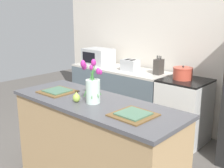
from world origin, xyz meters
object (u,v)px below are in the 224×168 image
Objects in this scene: plate_setting_left at (57,91)px; knife_block at (159,67)px; flower_vase at (93,88)px; microwave at (98,57)px; stove_range at (183,111)px; cooking_pot at (183,73)px; pear_figurine at (76,97)px; toaster at (130,65)px; plate_setting_right at (133,115)px.

plate_setting_left is 1.69m from knife_block.
flower_vase is 2.27m from microwave.
cooking_pot is at bearing -173.34° from stove_range.
pear_figurine is 0.43× the size of knife_block.
toaster is at bearing 117.65° from flower_vase.
flower_vase is at bearing 35.73° from pear_figurine.
stove_range is 1.85× the size of microwave.
toaster reaches higher than plate_setting_right.
stove_range is at bearing 83.26° from pear_figurine.
flower_vase is 1.54× the size of cooking_pot.
plate_setting_right is 1.23× the size of knife_block.
stove_range is 3.39× the size of cooking_pot.
knife_block is at bearing 175.37° from stove_range.
knife_block reaches higher than cooking_pot.
pear_figurine is 1.83m from toaster.
pear_figurine is at bearing -11.29° from plate_setting_left.
flower_vase is 1.80m from toaster.
cooking_pot is (0.03, 1.63, -0.13)m from flower_vase.
microwave is (-1.60, 0.00, 0.05)m from cooking_pot.
flower_vase is at bearing -77.34° from knife_block.
pear_figurine is 0.35× the size of plate_setting_right.
flower_vase reaches higher than plate_setting_left.
plate_setting_right is at bearing -74.62° from cooking_pot.
plate_setting_left is 1.95m from microwave.
pear_figurine is 0.41m from plate_setting_left.
knife_block is at bearing 98.10° from pear_figurine.
microwave and knife_block have the same top height.
plate_setting_left is at bearing -108.86° from cooking_pot.
cooking_pot is at bearing 88.82° from flower_vase.
microwave is at bearing 122.38° from plate_setting_left.
cooking_pot is at bearing -0.17° from microwave.
pear_figurine reaches higher than plate_setting_right.
plate_setting_left is 1.27× the size of cooking_pot.
toaster is 1.07× the size of cooking_pot.
flower_vase reaches higher than stove_range.
stove_range is 0.72m from knife_block.
flower_vase is at bearing -91.18° from cooking_pot.
knife_block is at bearing 1.80° from microwave.
microwave is at bearing 133.83° from flower_vase.
flower_vase reaches higher than toaster.
pear_figurine is at bearing -172.51° from plate_setting_right.
pear_figurine is 1.73m from cooking_pot.
plate_setting_right is 1.70m from cooking_pot.
stove_range is 2.67× the size of plate_setting_right.
cooking_pot is (0.16, 1.72, -0.03)m from pear_figurine.
cooking_pot is at bearing -5.88° from knife_block.
cooking_pot reaches higher than toaster.
stove_range is at bearing 69.79° from plate_setting_left.
toaster is (-0.71, 1.68, -0.02)m from pear_figurine.
knife_block is at bearing 117.09° from plate_setting_right.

